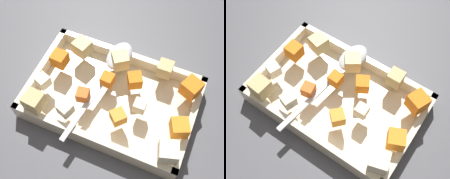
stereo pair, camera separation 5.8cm
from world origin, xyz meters
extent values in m
plane|color=#4C4C51|center=(0.00, 0.00, 0.00)|extent=(4.00, 4.00, 0.00)
cube|color=beige|center=(-0.02, -0.02, 0.01)|extent=(0.33, 0.21, 0.01)
cube|color=beige|center=(-0.02, -0.12, 0.03)|extent=(0.33, 0.01, 0.03)
cube|color=beige|center=(-0.02, 0.08, 0.03)|extent=(0.33, 0.01, 0.03)
cube|color=beige|center=(-0.18, -0.02, 0.03)|extent=(0.01, 0.21, 0.03)
cube|color=beige|center=(0.14, -0.02, 0.03)|extent=(0.01, 0.21, 0.03)
cube|color=orange|center=(-0.03, 0.00, 0.06)|extent=(0.02, 0.02, 0.02)
cube|color=orange|center=(0.12, 0.04, 0.06)|extent=(0.04, 0.04, 0.03)
cube|color=orange|center=(0.01, 0.02, 0.06)|extent=(0.04, 0.04, 0.03)
cube|color=orange|center=(0.12, -0.04, 0.06)|extent=(0.04, 0.04, 0.03)
cube|color=orange|center=(-0.14, 0.01, 0.06)|extent=(0.03, 0.03, 0.03)
cube|color=orange|center=(0.01, -0.07, 0.06)|extent=(0.04, 0.04, 0.03)
cube|color=orange|center=(-0.06, -0.05, 0.06)|extent=(0.03, 0.03, 0.02)
cube|color=tan|center=(0.06, 0.07, 0.06)|extent=(0.03, 0.03, 0.03)
cube|color=tan|center=(-0.14, -0.10, 0.06)|extent=(0.04, 0.04, 0.03)
cube|color=#E0CC89|center=(-0.11, 0.05, 0.06)|extent=(0.04, 0.04, 0.03)
cube|color=beige|center=(0.12, -0.09, 0.06)|extent=(0.04, 0.04, 0.03)
cube|color=#E0CC89|center=(-0.03, 0.05, 0.06)|extent=(0.04, 0.04, 0.03)
cube|color=beige|center=(0.04, -0.03, 0.05)|extent=(0.02, 0.02, 0.02)
cube|color=beige|center=(-0.08, -0.09, 0.06)|extent=(0.03, 0.03, 0.02)
cube|color=silver|center=(-0.15, -0.05, 0.06)|extent=(0.03, 0.03, 0.02)
ellipsoid|color=silver|center=(-0.04, 0.06, 0.05)|extent=(0.05, 0.08, 0.02)
cube|color=silver|center=(-0.05, -0.06, 0.05)|extent=(0.03, 0.17, 0.01)
camera|label=1|loc=(0.10, -0.28, 0.56)|focal=48.96mm
camera|label=2|loc=(0.15, -0.25, 0.56)|focal=48.96mm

